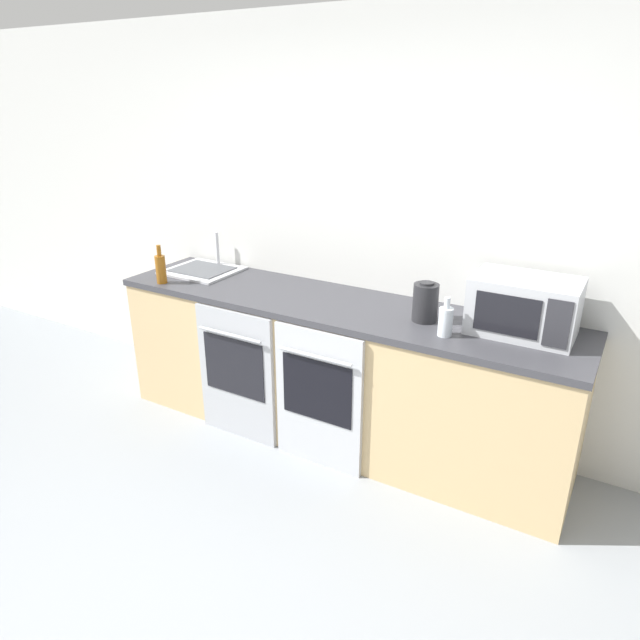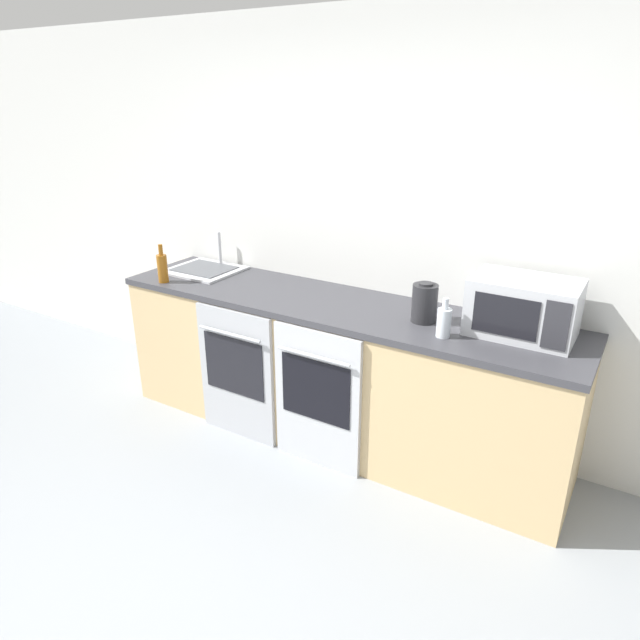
% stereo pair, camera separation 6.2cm
% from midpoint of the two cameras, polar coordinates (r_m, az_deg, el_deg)
% --- Properties ---
extents(ground_plane, '(16.00, 16.00, 0.00)m').
position_cam_midpoint_polar(ground_plane, '(2.87, -18.67, -27.36)').
color(ground_plane, gray).
extents(wall_back, '(10.00, 0.06, 2.60)m').
position_cam_midpoint_polar(wall_back, '(3.68, 3.93, 8.87)').
color(wall_back, silver).
rests_on(wall_back, ground_plane).
extents(counter_back, '(2.96, 0.68, 0.93)m').
position_cam_midpoint_polar(counter_back, '(3.67, 1.07, -5.05)').
color(counter_back, tan).
rests_on(counter_back, ground_plane).
extents(oven_left, '(0.57, 0.06, 0.88)m').
position_cam_midpoint_polar(oven_left, '(3.69, -8.88, -5.42)').
color(oven_left, '#A8AAAF').
rests_on(oven_left, ground_plane).
extents(oven_right, '(0.57, 0.06, 0.88)m').
position_cam_midpoint_polar(oven_right, '(3.38, -0.73, -7.88)').
color(oven_right, '#B7BABF').
rests_on(oven_right, ground_plane).
extents(microwave, '(0.54, 0.36, 0.31)m').
position_cam_midpoint_polar(microwave, '(3.16, 19.21, 1.32)').
color(microwave, '#B7BABF').
rests_on(microwave, counter_back).
extents(bottle_amber, '(0.07, 0.07, 0.26)m').
position_cam_midpoint_polar(bottle_amber, '(3.96, -16.08, 4.99)').
color(bottle_amber, '#8C5114').
rests_on(bottle_amber, counter_back).
extents(bottle_clear, '(0.08, 0.08, 0.21)m').
position_cam_midpoint_polar(bottle_clear, '(3.04, 11.87, -0.08)').
color(bottle_clear, silver).
rests_on(bottle_clear, counter_back).
extents(kettle, '(0.14, 0.14, 0.23)m').
position_cam_midpoint_polar(kettle, '(3.22, 9.95, 1.76)').
color(kettle, '#232326').
rests_on(kettle, counter_back).
extents(sink, '(0.48, 0.44, 0.25)m').
position_cam_midpoint_polar(sink, '(4.18, -12.05, 4.96)').
color(sink, '#B7BABF').
rests_on(sink, counter_back).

